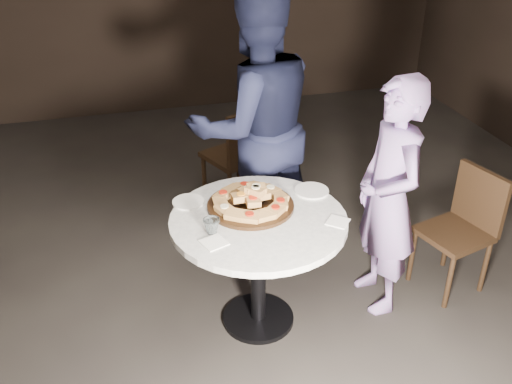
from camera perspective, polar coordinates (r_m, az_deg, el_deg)
floor at (r=3.54m, az=-0.12°, el=-11.66°), size 7.00×7.00×0.00m
table at (r=3.12m, az=0.24°, el=-4.65°), size 1.22×1.22×0.72m
serving_board at (r=3.13m, az=-0.55°, el=-1.37°), size 0.58×0.58×0.02m
focaccia_pile at (r=3.11m, az=-0.49°, el=-0.68°), size 0.43×0.43×0.11m
plate_left at (r=3.20m, az=-6.78°, el=-0.99°), size 0.22×0.22×0.01m
plate_right at (r=3.30m, az=5.59°, el=0.13°), size 0.25×0.25×0.01m
water_glass at (r=2.91m, az=-4.46°, el=-3.41°), size 0.09×0.09×0.08m
napkin_near at (r=2.85m, az=-4.22°, el=-5.06°), size 0.15×0.15×0.01m
napkin_far at (r=3.03m, az=8.18°, el=-2.96°), size 0.15×0.15×0.01m
chair_far at (r=4.28m, az=-1.53°, el=4.03°), size 0.53×0.54×0.85m
chair_right at (r=3.72m, az=20.13°, el=-2.86°), size 0.46×0.45×0.78m
diner_navy at (r=3.64m, az=-0.18°, el=6.51°), size 0.97×0.80×1.82m
diner_teal at (r=3.30m, az=13.10°, el=-0.63°), size 0.35×0.53×1.43m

